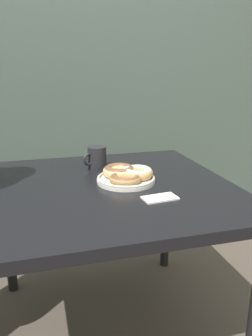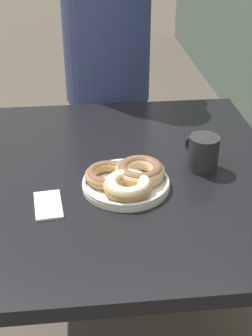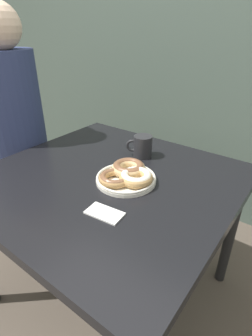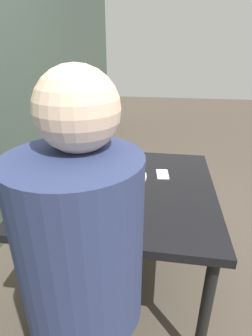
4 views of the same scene
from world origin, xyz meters
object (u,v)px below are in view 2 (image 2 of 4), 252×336
donut_plate (127,178)px  coffee_mug (203,152)px  dining_table (119,192)px  person_figure (107,75)px  napkin (48,205)px

donut_plate → coffee_mug: coffee_mug is taller
dining_table → donut_plate: bearing=9.0°
dining_table → person_figure: person_figure is taller
coffee_mug → napkin: 0.46m
dining_table → napkin: napkin is taller
donut_plate → napkin: size_ratio=2.00×
coffee_mug → person_figure: person_figure is taller
dining_table → napkin: 0.26m
dining_table → napkin: (0.15, -0.20, 0.08)m
donut_plate → coffee_mug: (-0.08, 0.23, 0.02)m
coffee_mug → person_figure: 0.76m
dining_table → coffee_mug: coffee_mug is taller
coffee_mug → donut_plate: bearing=-70.3°
coffee_mug → person_figure: size_ratio=0.09×
dining_table → coffee_mug: bearing=88.3°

